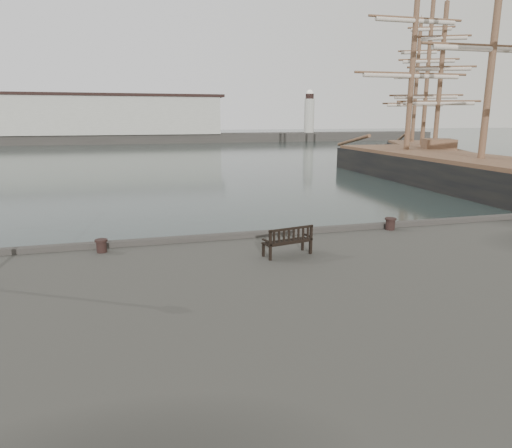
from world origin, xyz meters
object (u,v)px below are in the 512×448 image
Objects in this scene: bench at (288,246)px; tall_ship_main at (478,181)px; bollard_right at (390,224)px; tall_ship_far at (421,159)px; bollard_left at (102,246)px.

tall_ship_main reaches higher than bench.
bollard_right is 42.14m from tall_ship_far.
bench is at bearing -18.64° from bollard_left.
tall_ship_far reaches higher than bollard_right.
tall_ship_main reaches higher than tall_ship_far.
bollard_right is 0.01× the size of tall_ship_main.
bollard_right is at bearing 10.81° from bench.
bollard_left is at bearing -111.57° from tall_ship_far.
bollard_right is (4.76, 2.04, -0.06)m from bench.
bench is at bearing -140.45° from tall_ship_main.
bollard_left is at bearing -149.25° from tall_ship_main.
tall_ship_main is (27.39, 15.38, -1.04)m from bollard_left.
bollard_left is at bearing -178.86° from bollard_right.
bench is 27.91m from tall_ship_main.
bollard_left is 10.21m from bollard_right.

